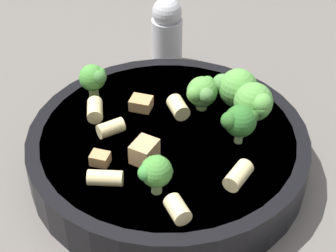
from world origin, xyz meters
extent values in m
plane|color=#5B5651|center=(0.00, 0.00, 0.00)|extent=(2.00, 2.00, 0.00)
cylinder|color=black|center=(0.00, 0.00, 0.02)|extent=(0.26, 0.26, 0.04)
cylinder|color=beige|center=(0.00, 0.00, 0.04)|extent=(0.24, 0.24, 0.01)
torus|color=black|center=(0.00, 0.00, 0.04)|extent=(0.26, 0.26, 0.00)
cylinder|color=#84AD60|center=(-0.06, 0.05, 0.05)|extent=(0.01, 0.01, 0.01)
sphere|color=#569942|center=(-0.06, 0.05, 0.07)|extent=(0.04, 0.04, 0.04)
sphere|color=#559741|center=(-0.06, 0.06, 0.07)|extent=(0.02, 0.02, 0.02)
sphere|color=#599E45|center=(-0.06, 0.06, 0.07)|extent=(0.02, 0.02, 0.02)
cylinder|color=#9EC175|center=(0.06, 0.04, 0.05)|extent=(0.01, 0.01, 0.01)
sphere|color=#478E38|center=(0.06, 0.04, 0.06)|extent=(0.03, 0.03, 0.03)
sphere|color=#3D8C39|center=(0.07, 0.04, 0.07)|extent=(0.01, 0.01, 0.01)
sphere|color=#427D36|center=(0.06, 0.04, 0.07)|extent=(0.01, 0.01, 0.01)
sphere|color=#408238|center=(0.06, 0.05, 0.07)|extent=(0.01, 0.01, 0.01)
cylinder|color=#9EC175|center=(-0.03, 0.06, 0.05)|extent=(0.01, 0.01, 0.01)
sphere|color=#2D6B28|center=(-0.03, 0.06, 0.07)|extent=(0.03, 0.03, 0.03)
sphere|color=#2E5E23|center=(-0.04, 0.06, 0.07)|extent=(0.01, 0.01, 0.01)
sphere|color=#2D6526|center=(-0.02, 0.05, 0.07)|extent=(0.02, 0.02, 0.02)
cylinder|color=#93B766|center=(-0.05, 0.00, 0.05)|extent=(0.01, 0.01, 0.01)
sphere|color=#569942|center=(-0.05, 0.00, 0.06)|extent=(0.03, 0.03, 0.03)
sphere|color=#519E39|center=(-0.06, 0.00, 0.07)|extent=(0.01, 0.01, 0.01)
sphere|color=#55943E|center=(-0.04, 0.00, 0.07)|extent=(0.02, 0.02, 0.02)
sphere|color=#518241|center=(-0.04, 0.01, 0.07)|extent=(0.02, 0.02, 0.02)
cylinder|color=#93B766|center=(0.00, -0.10, 0.05)|extent=(0.01, 0.01, 0.01)
sphere|color=#478E38|center=(0.00, -0.10, 0.06)|extent=(0.03, 0.03, 0.03)
sphere|color=#437D39|center=(0.00, -0.09, 0.07)|extent=(0.01, 0.01, 0.01)
sphere|color=green|center=(-0.01, -0.09, 0.07)|extent=(0.01, 0.01, 0.01)
sphere|color=#437F38|center=(0.00, -0.10, 0.07)|extent=(0.01, 0.01, 0.01)
cylinder|color=#93B766|center=(-0.08, 0.02, 0.05)|extent=(0.01, 0.01, 0.01)
sphere|color=#569942|center=(-0.08, 0.02, 0.06)|extent=(0.04, 0.04, 0.04)
sphere|color=#539F45|center=(-0.08, 0.04, 0.07)|extent=(0.02, 0.02, 0.02)
sphere|color=#518743|center=(-0.07, 0.01, 0.06)|extent=(0.02, 0.02, 0.02)
cylinder|color=beige|center=(0.03, -0.04, 0.05)|extent=(0.03, 0.02, 0.01)
cylinder|color=beige|center=(0.01, 0.09, 0.05)|extent=(0.03, 0.02, 0.02)
cylinder|color=beige|center=(-0.03, -0.01, 0.05)|extent=(0.03, 0.03, 0.02)
cylinder|color=beige|center=(0.02, -0.07, 0.05)|extent=(0.03, 0.03, 0.02)
cylinder|color=beige|center=(0.07, 0.07, 0.05)|extent=(0.02, 0.03, 0.02)
cylinder|color=beige|center=(0.08, 0.00, 0.05)|extent=(0.03, 0.03, 0.01)
cube|color=tan|center=(-0.01, -0.05, 0.05)|extent=(0.02, 0.03, 0.01)
cube|color=tan|center=(0.07, -0.02, 0.05)|extent=(0.02, 0.02, 0.01)
cube|color=tan|center=(0.04, 0.01, 0.05)|extent=(0.03, 0.02, 0.02)
cylinder|color=#B2B2B7|center=(-0.14, -0.12, 0.03)|extent=(0.04, 0.04, 0.06)
sphere|color=#B7B7BC|center=(-0.14, -0.12, 0.07)|extent=(0.03, 0.03, 0.03)
camera|label=1|loc=(0.31, 0.25, 0.38)|focal=60.00mm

